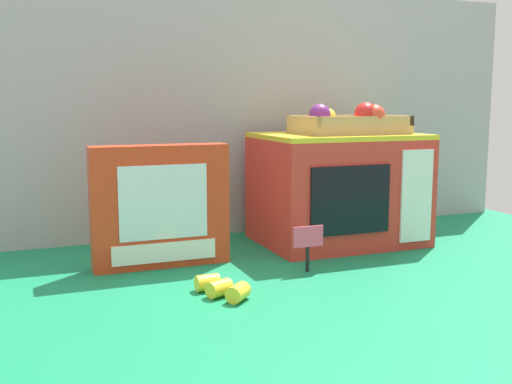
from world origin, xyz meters
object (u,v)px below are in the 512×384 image
object	(u,v)px
price_sign	(308,241)
cookie_set_box	(161,206)
loose_toy_banana	(221,288)
food_groups_crate	(349,124)
toy_microwave	(338,188)

from	to	relation	value
price_sign	cookie_set_box	bearing A→B (deg)	150.02
price_sign	loose_toy_banana	world-z (taller)	price_sign
food_groups_crate	cookie_set_box	xyz separation A→B (m)	(-0.49, -0.04, -0.17)
toy_microwave	food_groups_crate	size ratio (longest dim) A/B	1.48
food_groups_crate	price_sign	distance (m)	0.38
cookie_set_box	price_sign	bearing A→B (deg)	-29.98
loose_toy_banana	price_sign	bearing A→B (deg)	21.76
toy_microwave	food_groups_crate	world-z (taller)	food_groups_crate
toy_microwave	cookie_set_box	size ratio (longest dim) A/B	1.32
food_groups_crate	loose_toy_banana	world-z (taller)	food_groups_crate
toy_microwave	loose_toy_banana	bearing A→B (deg)	-142.97
food_groups_crate	price_sign	bearing A→B (deg)	-136.20
toy_microwave	loose_toy_banana	world-z (taller)	toy_microwave
toy_microwave	price_sign	bearing A→B (deg)	-130.76
cookie_set_box	price_sign	world-z (taller)	cookie_set_box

